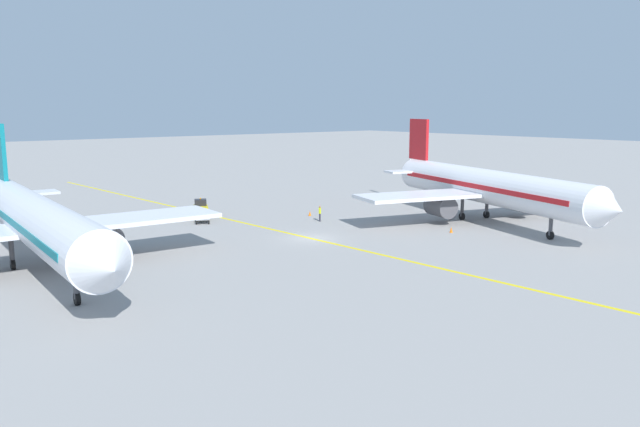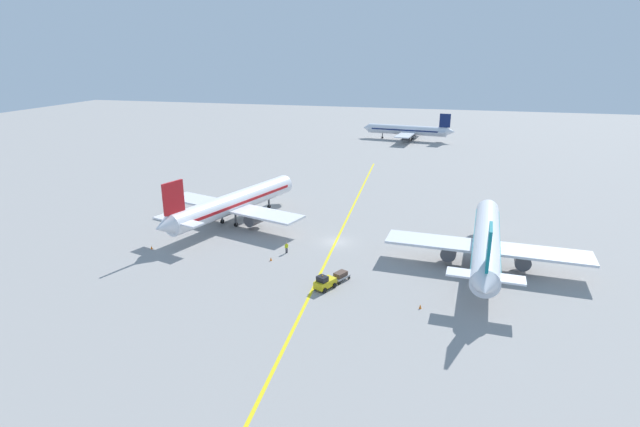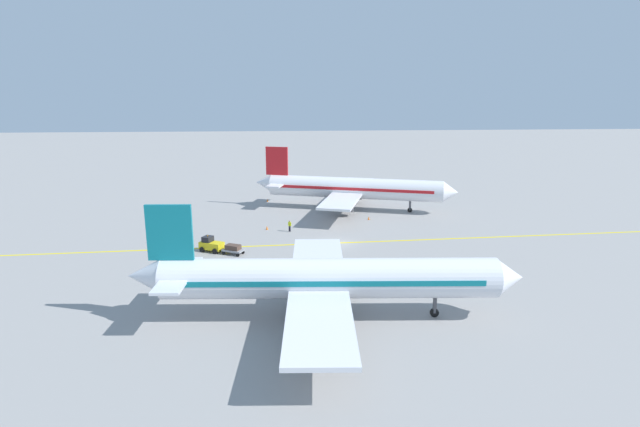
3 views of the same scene
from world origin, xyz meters
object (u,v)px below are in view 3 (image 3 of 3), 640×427
at_px(airplane_adjacent_stand, 325,279).
at_px(traffic_cone_by_wingtip, 175,286).
at_px(traffic_cone_near_nose, 267,228).
at_px(baggage_tug_white, 211,245).
at_px(traffic_cone_far_edge, 268,200).
at_px(ground_crew_worker, 290,226).
at_px(airplane_at_gate, 352,189).
at_px(traffic_cone_mid_apron, 369,218).
at_px(baggage_cart_trailing, 233,249).

bearing_deg(airplane_adjacent_stand, traffic_cone_by_wingtip, -118.14).
bearing_deg(traffic_cone_by_wingtip, traffic_cone_near_nose, 157.90).
distance_m(baggage_tug_white, traffic_cone_far_edge, 30.27).
xyz_separation_m(airplane_adjacent_stand, baggage_tug_white, (-20.48, -12.93, -2.81)).
distance_m(ground_crew_worker, traffic_cone_by_wingtip, 24.41).
relative_size(ground_crew_worker, traffic_cone_near_nose, 3.05).
bearing_deg(airplane_at_gate, airplane_adjacent_stand, -11.27).
bearing_deg(traffic_cone_mid_apron, airplane_at_gate, -167.02).
relative_size(traffic_cone_by_wingtip, traffic_cone_far_edge, 1.00).
height_order(baggage_cart_trailing, traffic_cone_near_nose, baggage_cart_trailing).
bearing_deg(traffic_cone_mid_apron, traffic_cone_near_nose, -73.92).
bearing_deg(traffic_cone_near_nose, airplane_adjacent_stand, 11.19).
bearing_deg(baggage_tug_white, traffic_cone_by_wingtip, -9.83).
distance_m(baggage_tug_white, traffic_cone_near_nose, 12.10).
bearing_deg(baggage_cart_trailing, traffic_cone_near_nose, 160.80).
relative_size(airplane_at_gate, traffic_cone_far_edge, 63.18).
bearing_deg(traffic_cone_mid_apron, baggage_cart_trailing, -51.47).
relative_size(traffic_cone_near_nose, traffic_cone_mid_apron, 1.00).
relative_size(airplane_at_gate, ground_crew_worker, 20.68).
height_order(airplane_adjacent_stand, ground_crew_worker, airplane_adjacent_stand).
distance_m(airplane_at_gate, baggage_tug_white, 30.82).
height_order(ground_crew_worker, traffic_cone_near_nose, ground_crew_worker).
distance_m(airplane_adjacent_stand, ground_crew_worker, 29.32).
distance_m(traffic_cone_near_nose, traffic_cone_mid_apron, 16.85).
distance_m(traffic_cone_near_nose, traffic_cone_far_edge, 19.65).
xyz_separation_m(traffic_cone_near_nose, traffic_cone_by_wingtip, (22.32, -9.06, 0.00)).
distance_m(ground_crew_worker, traffic_cone_mid_apron, 14.16).
bearing_deg(traffic_cone_mid_apron, traffic_cone_by_wingtip, -43.10).
relative_size(airplane_at_gate, traffic_cone_mid_apron, 63.18).
bearing_deg(ground_crew_worker, traffic_cone_near_nose, -111.38).
bearing_deg(traffic_cone_near_nose, ground_crew_worker, 68.62).
bearing_deg(baggage_cart_trailing, airplane_adjacent_stand, 27.70).
relative_size(baggage_tug_white, traffic_cone_mid_apron, 6.10).
xyz_separation_m(baggage_cart_trailing, ground_crew_worker, (-10.06, 7.34, 0.15)).
bearing_deg(baggage_cart_trailing, airplane_at_gate, 141.86).
distance_m(traffic_cone_by_wingtip, traffic_cone_far_edge, 42.85).
bearing_deg(airplane_adjacent_stand, traffic_cone_far_edge, -172.71).
height_order(baggage_tug_white, traffic_cone_far_edge, baggage_tug_white).
bearing_deg(traffic_cone_by_wingtip, traffic_cone_far_edge, 168.32).
relative_size(baggage_cart_trailing, traffic_cone_far_edge, 5.37).
bearing_deg(traffic_cone_near_nose, traffic_cone_far_edge, -178.86).
bearing_deg(baggage_cart_trailing, traffic_cone_by_wingtip, -25.00).
height_order(baggage_tug_white, traffic_cone_mid_apron, baggage_tug_white).
height_order(traffic_cone_near_nose, traffic_cone_mid_apron, same).
height_order(ground_crew_worker, traffic_cone_far_edge, ground_crew_worker).
distance_m(baggage_tug_white, baggage_cart_trailing, 3.30).
bearing_deg(baggage_tug_white, airplane_adjacent_stand, 32.26).
xyz_separation_m(airplane_at_gate, airplane_adjacent_stand, (42.49, -8.47, 0.00)).
height_order(airplane_adjacent_stand, baggage_tug_white, airplane_adjacent_stand).
bearing_deg(airplane_at_gate, traffic_cone_by_wingtip, -34.37).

